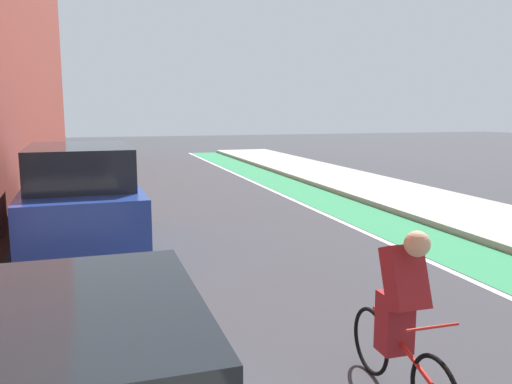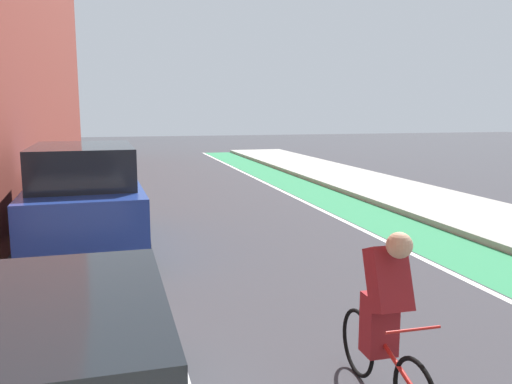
# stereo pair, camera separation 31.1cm
# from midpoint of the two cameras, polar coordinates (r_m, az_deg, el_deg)

# --- Properties ---
(ground_plane) EXTENTS (86.53, 86.53, 0.00)m
(ground_plane) POSITION_cam_midpoint_polar(r_m,az_deg,el_deg) (10.72, -1.75, -5.08)
(ground_plane) COLOR #38383D
(bike_lane_paint) EXTENTS (1.60, 39.33, 0.00)m
(bike_lane_paint) POSITION_cam_midpoint_polar(r_m,az_deg,el_deg) (13.78, 9.97, -2.05)
(bike_lane_paint) COLOR #2D8451
(bike_lane_paint) RESTS_ON ground
(lane_divider_stripe) EXTENTS (0.12, 39.33, 0.00)m
(lane_divider_stripe) POSITION_cam_midpoint_polar(r_m,az_deg,el_deg) (13.40, 6.54, -2.28)
(lane_divider_stripe) COLOR white
(lane_divider_stripe) RESTS_ON ground
(sidewalk_right) EXTENTS (3.22, 39.33, 0.14)m
(sidewalk_right) POSITION_cam_midpoint_polar(r_m,az_deg,el_deg) (15.01, 18.21, -1.20)
(sidewalk_right) COLOR #A8A59E
(sidewalk_right) RESTS_ON ground
(parked_suv_blue) EXTENTS (2.14, 4.67, 1.98)m
(parked_suv_blue) POSITION_cam_midpoint_polar(r_m,az_deg,el_deg) (10.09, -19.46, -0.57)
(parked_suv_blue) COLOR navy
(parked_suv_blue) RESTS_ON ground
(cyclist_mid) EXTENTS (0.48, 1.72, 1.61)m
(cyclist_mid) POSITION_cam_midpoint_polar(r_m,az_deg,el_deg) (4.85, 13.83, -12.97)
(cyclist_mid) COLOR black
(cyclist_mid) RESTS_ON ground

